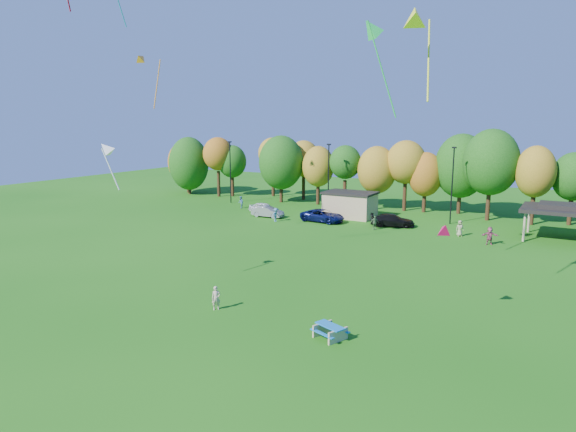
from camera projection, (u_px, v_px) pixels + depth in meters
The scene contains 21 objects.
ground at pixel (245, 347), 27.76m from camera, with size 160.00×160.00×0.00m, color #19600F.
tree_line at pixel (438, 169), 66.00m from camera, with size 93.57×10.55×11.15m.
lamp_posts at pixel (452, 183), 60.01m from camera, with size 64.50×0.25×9.09m.
utility_building at pixel (350, 204), 64.76m from camera, with size 6.30×4.30×3.25m.
pavilion at pixel (566, 209), 51.90m from camera, with size 8.20×6.20×3.77m.
picnic_table at pixel (330, 331), 28.86m from camera, with size 2.20×2.03×0.77m.
kite_flyer at pixel (216, 298), 33.16m from camera, with size 0.57×0.37×1.56m, color #C1A891.
car_a at pixel (264, 208), 67.61m from camera, with size 1.68×4.18×1.42m, color white.
car_b at pixel (268, 212), 64.95m from camera, with size 1.45×4.15×1.37m, color gray.
car_c at pixel (323, 216), 61.94m from camera, with size 2.50×5.41×1.50m, color #0C1249.
car_d at pixel (392, 220), 59.21m from camera, with size 2.04×5.02×1.46m, color black.
far_person_0 at pixel (490, 236), 50.53m from camera, with size 1.66×0.53×1.79m, color #A54566.
far_person_1 at pixel (241, 202), 71.58m from camera, with size 0.82×0.64×1.68m, color teal.
far_person_2 at pixel (374, 223), 57.45m from camera, with size 0.96×0.40×1.63m, color #4C7648.
far_person_3 at pixel (460, 228), 54.25m from camera, with size 0.83×0.54×1.70m, color tan.
far_person_4 at pixel (276, 215), 62.13m from camera, with size 1.06×0.61×1.64m, color teal.
kite_4 at pixel (106, 149), 35.06m from camera, with size 2.12×1.42×3.42m.
kite_5 at pixel (444, 229), 29.86m from camera, with size 1.30×1.44×1.17m.
kite_7 at pixel (371, 29), 37.59m from camera, with size 3.70×3.68×7.49m.
kite_9 at pixel (415, 16), 27.86m from camera, with size 1.93×3.40×5.54m.
kite_11 at pixel (142, 60), 47.80m from camera, with size 1.38×3.07×5.27m.
Camera 1 is at (14.94, -21.38, 12.10)m, focal length 32.00 mm.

